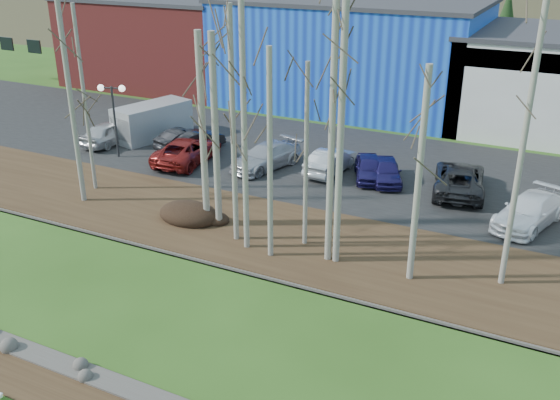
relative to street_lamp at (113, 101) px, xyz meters
The scene contains 32 objects.
near_bank_rocks 22.13m from the street_lamp, 50.02° to the right, with size 80.00×0.80×0.50m, color #47423D, non-canonical shape.
river 19.22m from the street_lamp, 41.99° to the right, with size 80.00×8.00×0.90m, color black, non-canonical shape.
far_bank_rocks 16.81m from the street_lamp, 31.29° to the right, with size 80.00×0.80×0.46m, color #47423D, non-canonical shape.
far_bank 15.42m from the street_lamp, 20.78° to the right, with size 80.00×7.00×0.15m, color #382616.
parking_lot 15.38m from the street_lamp, 20.27° to the left, with size 80.00×14.00×0.14m, color black.
building_brick 21.62m from the street_lamp, 117.49° to the left, with size 16.32×12.24×7.80m.
building_blue 20.79m from the street_lamp, 67.31° to the left, with size 20.40×12.24×8.30m.
dirt_mound 11.26m from the street_lamp, 32.02° to the right, with size 3.10×2.19×0.61m, color black.
birch_0 7.04m from the street_lamp, 64.83° to the right, with size 0.26×0.26×10.17m.
birch_1 5.38m from the street_lamp, 63.58° to the right, with size 0.20×0.20×9.69m.
birch_2 11.64m from the street_lamp, 29.07° to the right, with size 0.32×0.32×9.03m.
birch_3 13.98m from the street_lamp, 27.93° to the right, with size 0.24×0.24×10.31m.
birch_4 14.94m from the street_lamp, 28.09° to the right, with size 0.25×0.25×10.64m.
birch_5 16.22m from the street_lamp, 19.95° to the right, with size 0.20×0.20×8.12m.
birch_6 16.11m from the street_lamp, 26.60° to the right, with size 0.23×0.23×8.90m.
birch_7 18.05m from the street_lamp, 20.98° to the right, with size 0.28×0.28×11.61m.
birch_8 21.30m from the street_lamp, 17.56° to the right, with size 0.26×0.26×8.60m.
birch_9 24.40m from the street_lamp, 12.30° to the right, with size 0.23×0.23×13.01m.
birch_10 12.23m from the street_lamp, 27.52° to the right, with size 0.32×0.32×9.03m.
birch_11 18.39m from the street_lamp, 20.56° to the right, with size 0.28×0.28×11.61m.
street_lamp is the anchor object (origin of this frame).
car_0 3.95m from the street_lamp, 139.80° to the left, with size 1.79×4.44×1.51m, color #BCBCBE.
car_1 5.10m from the street_lamp, 49.39° to the left, with size 1.38×3.96×1.30m, color black.
car_2 5.37m from the street_lamp, 13.86° to the left, with size 2.48×5.38×1.50m, color maroon.
car_3 9.86m from the street_lamp, 14.19° to the left, with size 2.00×4.92×1.43m, color #AAABB2.
car_4 16.79m from the street_lamp, 11.58° to the left, with size 1.52×3.78×1.29m, color navy.
car_5 13.58m from the street_lamp, 14.23° to the left, with size 1.49×4.27×1.41m, color silver.
car_6 20.63m from the street_lamp, 10.13° to the left, with size 2.54×5.51×1.53m, color #262629.
car_7 24.13m from the street_lamp, ahead, with size 2.01×4.94×1.43m, color white.
car_8 15.80m from the street_lamp, 12.34° to the left, with size 1.52×3.78×1.29m, color navy.
car_9 5.64m from the street_lamp, 41.25° to the left, with size 1.38×3.96×1.30m, color black.
van_grey 4.63m from the street_lamp, 97.19° to the left, with size 3.46×5.64×2.30m.
Camera 1 is at (11.37, -8.50, 12.99)m, focal length 40.00 mm.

